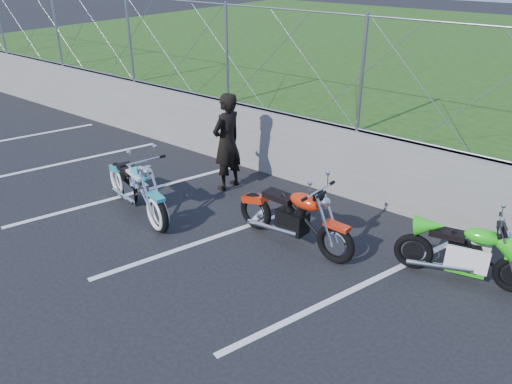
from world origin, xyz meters
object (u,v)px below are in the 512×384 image
Objects in this scene: naked_orange at (295,219)px; person_standing at (227,142)px; sportbike_green at (466,254)px; cruiser_turquoise at (137,190)px.

naked_orange is 1.16× the size of person_standing.
sportbike_green is 0.99× the size of person_standing.
cruiser_turquoise is at bearing -176.28° from sportbike_green.
cruiser_turquoise reaches higher than sportbike_green.
cruiser_turquoise is at bearing -15.30° from person_standing.
naked_orange is at bearing 68.36° from person_standing.
naked_orange is 2.48m from sportbike_green.
naked_orange is 2.46m from person_standing.
naked_orange is (2.76, 0.78, 0.01)m from cruiser_turquoise.
person_standing is (-2.20, 0.98, 0.48)m from naked_orange.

